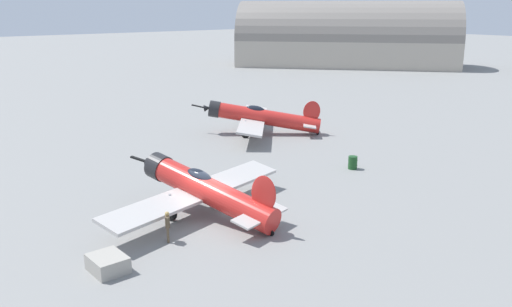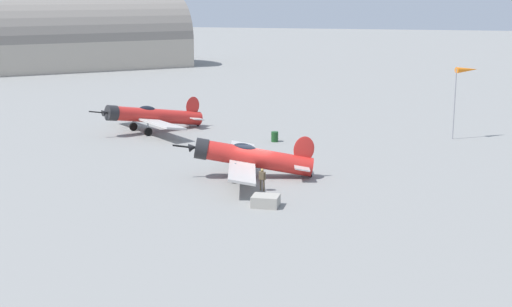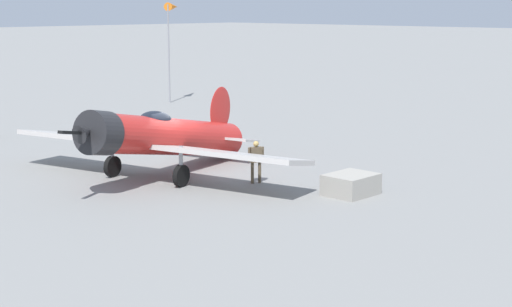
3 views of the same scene
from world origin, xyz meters
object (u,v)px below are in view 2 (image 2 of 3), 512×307
Objects in this scene: ground_crew_mechanic at (262,177)px; windsock_mast at (466,73)px; airplane_foreground at (249,157)px; airplane_mid_apron at (151,116)px; equipment_crate at (266,201)px; fuel_drum at (275,137)px.

ground_crew_mechanic is 0.24× the size of windsock_mast.
airplane_foreground is 19.91m from airplane_mid_apron.
windsock_mast is (16.05, 18.23, 4.55)m from airplane_foreground.
airplane_foreground reaches higher than ground_crew_mechanic.
airplane_mid_apron is at bearing 125.38° from equipment_crate.
airplane_mid_apron is 11.37× the size of fuel_drum.
fuel_drum reaches higher than equipment_crate.
airplane_mid_apron is 29.56m from windsock_mast.
windsock_mast reaches higher than airplane_foreground.
fuel_drum is (12.42, -2.05, -1.10)m from airplane_mid_apron.
airplane_mid_apron is 6.68× the size of ground_crew_mechanic.
windsock_mast is at bearing 17.36° from fuel_drum.
airplane_foreground is 24.71m from windsock_mast.
fuel_drum is at bearing -144.00° from ground_crew_mechanic.
equipment_crate is at bearing -80.92° from fuel_drum.
fuel_drum is 18.29m from windsock_mast.
airplane_foreground is 1.20× the size of airplane_mid_apron.
airplane_foreground is at bearing 110.77° from equipment_crate.
airplane_foreground is 3.74m from ground_crew_mechanic.
fuel_drum is (-0.57, 13.04, -1.05)m from airplane_foreground.
ground_crew_mechanic is (14.64, -18.40, -0.61)m from airplane_mid_apron.
equipment_crate is 29.05m from windsock_mast.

